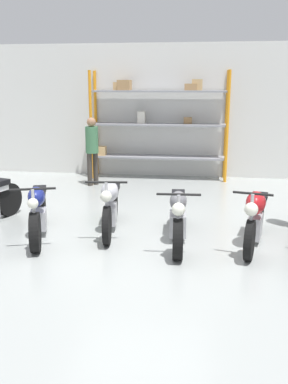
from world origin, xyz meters
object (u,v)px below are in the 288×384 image
Objects in this scene: motorcycle_grey at (178,216)px; shelving_rack at (156,120)px; motorcycle_silver at (111,204)px; motorcycle_blue at (38,211)px; person_near_rack at (92,146)px; motorcycle_red at (255,216)px.

shelving_rack is at bearing -172.78° from motorcycle_grey.
shelving_rack is 1.85× the size of motorcycle_silver.
motorcycle_blue is 1.01× the size of motorcycle_silver.
motorcycle_grey is 1.23× the size of person_near_rack.
motorcycle_grey is at bearing -75.60° from motorcycle_red.
motorcycle_silver reaches higher than motorcycle_grey.
shelving_rack is 2.14× the size of person_near_rack.
motorcycle_silver is 2.47m from motorcycle_red.
motorcycle_red is at bearing 74.29° from motorcycle_blue.
motorcycle_silver is 0.94× the size of motorcycle_grey.
person_near_rack is (-1.18, 3.40, 0.54)m from motorcycle_silver.
motorcycle_blue reaches higher than motorcycle_grey.
motorcycle_silver is at bearing -84.98° from motorcycle_red.
shelving_rack reaches higher than motorcycle_blue.
person_near_rack is (-1.50, -1.08, -0.57)m from shelving_rack.
motorcycle_blue is 3.87m from person_near_rack.
shelving_rack is 5.26m from motorcycle_blue.
motorcycle_silver is 1.26m from motorcycle_grey.
motorcycle_grey is (1.20, -0.37, -0.06)m from motorcycle_silver.
motorcycle_red reaches higher than motorcycle_blue.
motorcycle_blue is (-1.48, -4.91, -1.15)m from shelving_rack.
shelving_rack is 1.74× the size of motorcycle_grey.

